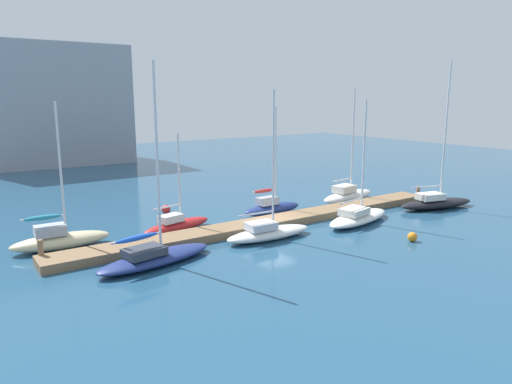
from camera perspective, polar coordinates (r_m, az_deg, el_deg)
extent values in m
plane|color=navy|center=(32.27, 2.02, -4.07)|extent=(120.00, 120.00, 0.00)
cube|color=#846647|center=(32.20, 2.02, -3.65)|extent=(29.78, 2.04, 0.49)
cylinder|color=#846647|center=(27.32, -24.58, -6.61)|extent=(0.28, 0.28, 1.31)
cylinder|color=#846647|center=(41.66, 18.99, -0.20)|extent=(0.28, 0.28, 1.31)
ellipsoid|color=beige|center=(29.62, -22.47, -5.51)|extent=(5.55, 1.88, 0.88)
cube|color=#9EA3AD|center=(29.34, -23.64, -4.28)|extent=(1.69, 1.24, 0.57)
cylinder|color=silver|center=(28.78, -22.57, 2.60)|extent=(0.13, 0.13, 7.52)
cylinder|color=silver|center=(29.11, -24.40, -2.85)|extent=(2.31, 0.19, 0.11)
ellipsoid|color=teal|center=(29.11, -24.40, -2.85)|extent=(2.09, 0.43, 0.28)
ellipsoid|color=navy|center=(25.50, -12.02, -7.85)|extent=(6.90, 3.11, 0.63)
cube|color=#333842|center=(25.01, -13.36, -7.04)|extent=(2.21, 1.72, 0.41)
cylinder|color=silver|center=(24.48, -11.87, 3.89)|extent=(0.14, 0.14, 9.78)
cylinder|color=silver|center=(24.57, -14.25, -5.41)|extent=(2.77, 0.59, 0.11)
ellipsoid|color=blue|center=(24.57, -14.25, -5.41)|extent=(2.54, 0.79, 0.28)
ellipsoid|color=#B21E1E|center=(31.26, -9.47, -4.05)|extent=(5.26, 2.43, 0.72)
cube|color=silver|center=(30.81, -10.25, -3.16)|extent=(1.70, 1.26, 0.47)
cylinder|color=silver|center=(30.72, -9.29, 1.81)|extent=(0.13, 0.13, 5.70)
cylinder|color=silver|center=(30.44, -10.76, -1.79)|extent=(2.11, 0.57, 0.10)
ellipsoid|color=white|center=(29.18, 1.57, -5.04)|extent=(5.93, 1.98, 0.70)
cube|color=silver|center=(28.71, 0.60, -4.12)|extent=(1.81, 1.30, 0.45)
cylinder|color=silver|center=(28.39, 2.11, 3.85)|extent=(0.14, 0.14, 8.36)
cylinder|color=silver|center=(28.32, 0.01, -2.64)|extent=(2.47, 0.20, 0.11)
ellipsoid|color=navy|center=(35.25, 2.00, -2.04)|extent=(5.06, 1.62, 0.81)
cube|color=#9EA3AD|center=(34.79, 1.36, -1.09)|extent=(1.54, 1.07, 0.53)
cylinder|color=silver|center=(34.69, 2.37, 4.37)|extent=(0.13, 0.13, 7.08)
cylinder|color=silver|center=(34.45, 0.97, 0.15)|extent=(2.11, 0.17, 0.10)
ellipsoid|color=#B72D28|center=(34.45, 0.97, 0.15)|extent=(1.91, 0.42, 0.28)
ellipsoid|color=white|center=(33.59, 12.31, -3.08)|extent=(6.79, 3.42, 0.71)
cube|color=silver|center=(32.90, 11.77, -2.31)|extent=(2.21, 1.82, 0.46)
cylinder|color=silver|center=(33.08, 12.91, 4.10)|extent=(0.14, 0.14, 7.70)
cylinder|color=silver|center=(32.39, 11.47, -1.04)|extent=(2.69, 0.71, 0.11)
ellipsoid|color=white|center=(40.26, 11.11, -0.49)|extent=(6.36, 2.72, 0.87)
cube|color=silver|center=(39.62, 10.63, 0.40)|extent=(2.02, 1.52, 0.57)
cylinder|color=silver|center=(39.83, 11.63, 6.08)|extent=(0.14, 0.14, 8.35)
cylinder|color=silver|center=(39.19, 10.36, 1.46)|extent=(2.57, 0.51, 0.11)
ellipsoid|color=black|center=(39.68, 21.00, -1.31)|extent=(6.91, 3.29, 0.76)
cube|color=silver|center=(39.11, 20.34, -0.50)|extent=(2.24, 1.70, 0.49)
cylinder|color=silver|center=(39.12, 21.95, 6.80)|extent=(0.14, 0.14, 10.50)
cylinder|color=silver|center=(38.70, 19.98, 0.62)|extent=(2.75, 0.74, 0.11)
sphere|color=orange|center=(30.25, 18.39, -5.16)|extent=(0.58, 0.58, 0.58)
sphere|color=red|center=(36.00, -10.83, -2.06)|extent=(0.68, 0.68, 0.68)
cube|color=#9399A3|center=(67.39, -23.64, 9.61)|extent=(18.39, 11.05, 15.06)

